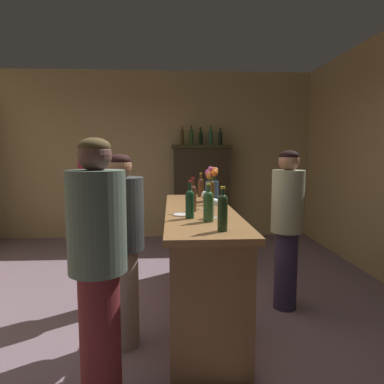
% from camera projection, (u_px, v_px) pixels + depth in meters
% --- Properties ---
extents(floor, '(8.45, 8.45, 0.00)m').
position_uv_depth(floor, '(141.00, 323.00, 3.14)').
color(floor, slate).
rests_on(floor, ground).
extents(wall_back, '(5.68, 0.12, 2.97)m').
position_uv_depth(wall_back, '(156.00, 156.00, 6.25)').
color(wall_back, tan).
rests_on(wall_back, ground).
extents(bar_counter, '(0.64, 2.30, 1.00)m').
position_uv_depth(bar_counter, '(199.00, 260.00, 3.33)').
color(bar_counter, brown).
rests_on(bar_counter, ground).
extents(display_cabinet, '(1.04, 0.39, 1.67)m').
position_uv_depth(display_cabinet, '(201.00, 191.00, 6.09)').
color(display_cabinet, black).
rests_on(display_cabinet, ground).
extents(wine_bottle_riesling, '(0.07, 0.07, 0.31)m').
position_uv_depth(wine_bottle_riesling, '(223.00, 210.00, 2.36)').
color(wine_bottle_riesling, '#21331C').
rests_on(wine_bottle_riesling, bar_counter).
extents(wine_bottle_malbec, '(0.07, 0.07, 0.29)m').
position_uv_depth(wine_bottle_malbec, '(201.00, 186.00, 4.22)').
color(wine_bottle_malbec, '#4E2B17').
rests_on(wine_bottle_malbec, bar_counter).
extents(wine_bottle_merlot, '(0.06, 0.06, 0.32)m').
position_uv_depth(wine_bottle_merlot, '(211.00, 191.00, 3.58)').
color(wine_bottle_merlot, '#4C3516').
rests_on(wine_bottle_merlot, bar_counter).
extents(wine_bottle_chardonnay, '(0.07, 0.07, 0.31)m').
position_uv_depth(wine_bottle_chardonnay, '(190.00, 202.00, 2.82)').
color(wine_bottle_chardonnay, '#163923').
rests_on(wine_bottle_chardonnay, bar_counter).
extents(wine_bottle_syrah, '(0.06, 0.06, 0.31)m').
position_uv_depth(wine_bottle_syrah, '(193.00, 197.00, 3.14)').
color(wine_bottle_syrah, '#492C18').
rests_on(wine_bottle_syrah, bar_counter).
extents(wine_bottle_rose, '(0.08, 0.08, 0.30)m').
position_uv_depth(wine_bottle_rose, '(208.00, 205.00, 2.68)').
color(wine_bottle_rose, '#295029').
rests_on(wine_bottle_rose, bar_counter).
extents(wine_glass_front, '(0.06, 0.06, 0.17)m').
position_uv_depth(wine_glass_front, '(204.00, 196.00, 3.31)').
color(wine_glass_front, white).
rests_on(wine_glass_front, bar_counter).
extents(wine_glass_mid, '(0.08, 0.08, 0.16)m').
position_uv_depth(wine_glass_mid, '(214.00, 203.00, 2.83)').
color(wine_glass_mid, white).
rests_on(wine_glass_mid, bar_counter).
extents(flower_arrangement, '(0.15, 0.17, 0.38)m').
position_uv_depth(flower_arrangement, '(212.00, 186.00, 3.84)').
color(flower_arrangement, '#335470').
rests_on(flower_arrangement, bar_counter).
extents(cheese_plate, '(0.15, 0.15, 0.01)m').
position_uv_depth(cheese_plate, '(182.00, 215.00, 2.96)').
color(cheese_plate, white).
rests_on(cheese_plate, bar_counter).
extents(display_bottle_left, '(0.06, 0.06, 0.32)m').
position_uv_depth(display_bottle_left, '(182.00, 136.00, 5.96)').
color(display_bottle_left, '#432D17').
rests_on(display_bottle_left, display_cabinet).
extents(display_bottle_midleft, '(0.07, 0.07, 0.33)m').
position_uv_depth(display_bottle_midleft, '(191.00, 137.00, 5.97)').
color(display_bottle_midleft, '#2A4F26').
rests_on(display_bottle_midleft, display_cabinet).
extents(display_bottle_center, '(0.07, 0.07, 0.30)m').
position_uv_depth(display_bottle_center, '(201.00, 137.00, 5.98)').
color(display_bottle_center, black).
rests_on(display_bottle_center, display_cabinet).
extents(display_bottle_midright, '(0.07, 0.07, 0.32)m').
position_uv_depth(display_bottle_midright, '(211.00, 137.00, 5.99)').
color(display_bottle_midright, '#235232').
rests_on(display_bottle_midright, display_cabinet).
extents(display_bottle_right, '(0.07, 0.07, 0.30)m').
position_uv_depth(display_bottle_right, '(220.00, 137.00, 6.00)').
color(display_bottle_right, black).
rests_on(display_bottle_right, display_cabinet).
extents(patron_in_grey, '(0.36, 0.36, 1.53)m').
position_uv_depth(patron_in_grey, '(121.00, 243.00, 2.69)').
color(patron_in_grey, gray).
rests_on(patron_in_grey, ground).
extents(patron_tall, '(0.35, 0.35, 1.62)m').
position_uv_depth(patron_tall, '(98.00, 261.00, 2.06)').
color(patron_tall, maroon).
rests_on(patron_tall, ground).
extents(patron_redhead, '(0.37, 0.37, 1.67)m').
position_uv_depth(patron_redhead, '(100.00, 218.00, 3.31)').
color(patron_redhead, brown).
rests_on(patron_redhead, ground).
extents(bartender, '(0.31, 0.31, 1.56)m').
position_uv_depth(bartender, '(287.00, 222.00, 3.35)').
color(bartender, '#2D2748').
rests_on(bartender, ground).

